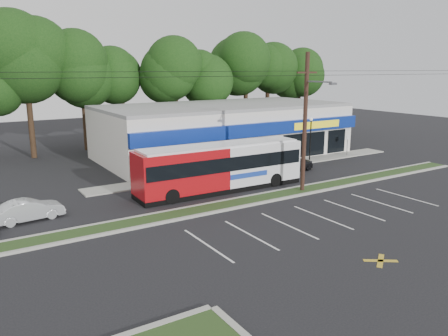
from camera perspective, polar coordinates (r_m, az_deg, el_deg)
The scene contains 15 objects.
ground at distance 30.23m, azimuth 7.20°, elevation -4.30°, with size 120.00×120.00×0.00m, color black.
grass_strip at distance 30.95m, azimuth 6.03°, elevation -3.75°, with size 40.00×1.60×0.12m, color #203C18.
curb_south at distance 30.32m, azimuth 7.03°, elevation -4.11°, with size 40.00×0.25×0.14m, color #9E9E93.
curb_north at distance 31.59m, azimuth 5.08°, elevation -3.36°, with size 40.00×0.25×0.14m, color #9E9E93.
sidewalk at distance 40.04m, azimuth 4.61°, elevation 0.10°, with size 32.00×2.20×0.10m, color #9E9E93.
strip_mall at distance 45.48m, azimuth -0.05°, elevation 5.01°, with size 25.00×12.55×5.30m.
utility_pole at distance 31.65m, azimuth 10.41°, elevation 6.38°, with size 50.00×2.77×10.00m.
lamp_post at distance 43.23m, azimuth 11.25°, elevation 4.37°, with size 0.30×0.30×4.25m.
sign_post at distance 46.80m, azimuth 15.85°, elevation 3.38°, with size 0.45×0.10×2.23m.
tree_line at distance 53.21m, azimuth -7.38°, elevation 12.28°, with size 46.76×6.76×11.83m.
metrobus at distance 32.21m, azimuth -0.42°, elevation 0.28°, with size 13.06×3.00×3.49m.
car_dark at distance 38.81m, azimuth 8.84°, elevation 0.64°, with size 1.79×4.44×1.51m, color black.
car_silver at distance 28.56m, azimuth -24.14°, elevation -5.03°, with size 1.37×3.94×1.30m, color #B3B7BB.
pedestrian_a at distance 37.99m, azimuth 1.88°, elevation 0.58°, with size 0.58×0.38×1.58m, color white.
pedestrian_b at distance 40.79m, azimuth 7.44°, elevation 1.33°, with size 0.77×0.60×1.58m, color #BDB1AA.
Camera 1 is at (-18.45, -22.24, 8.87)m, focal length 35.00 mm.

